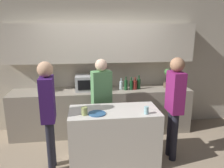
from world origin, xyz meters
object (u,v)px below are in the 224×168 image
object	(u,v)px
person_right	(175,100)
bottle_1	(126,85)
bottle_2	(131,85)
plate_on_island	(97,113)
cup_0	(84,111)
bottle_0	(121,85)
microwave	(89,83)
person_center	(102,96)
bottle_4	(139,84)
cup_1	(146,110)
person_left	(48,108)
bottle_3	(135,85)
toaster	(45,87)
potted_plant	(167,78)

from	to	relation	value
person_right	bottle_1	bearing A→B (deg)	28.89
bottle_2	person_right	bearing A→B (deg)	-65.28
plate_on_island	cup_0	distance (m)	0.19
bottle_0	person_right	xyz separation A→B (m)	(0.68, -1.08, 0.01)
plate_on_island	person_right	distance (m)	1.25
cup_0	bottle_1	bearing A→B (deg)	54.87
cup_0	microwave	bearing A→B (deg)	86.08
bottle_0	person_center	world-z (taller)	person_center
bottle_4	cup_1	size ratio (longest dim) A/B	2.48
cup_1	person_right	bearing A→B (deg)	22.53
microwave	person_left	xyz separation A→B (m)	(-0.61, -1.20, -0.06)
cup_0	bottle_3	bearing A→B (deg)	49.53
bottle_1	person_right	world-z (taller)	person_right
person_center	bottle_3	bearing A→B (deg)	-160.30
toaster	person_left	size ratio (longest dim) A/B	0.16
toaster	bottle_1	distance (m)	1.60
microwave	person_center	bearing A→B (deg)	-68.80
person_left	person_right	xyz separation A→B (m)	(1.94, 0.07, 0.01)
bottle_1	person_left	xyz separation A→B (m)	(-1.35, -1.10, -0.01)
cup_0	person_center	xyz separation A→B (m)	(0.30, 0.72, -0.01)
bottle_0	bottle_2	xyz separation A→B (m)	(0.20, -0.04, 0.01)
cup_0	person_right	distance (m)	1.43
plate_on_island	cup_0	bearing A→B (deg)	-176.41
bottle_2	plate_on_island	world-z (taller)	bottle_2
bottle_1	bottle_4	xyz separation A→B (m)	(0.28, 0.05, 0.00)
bottle_1	bottle_3	xyz separation A→B (m)	(0.19, 0.02, -0.01)
cup_1	potted_plant	bearing A→B (deg)	58.60
plate_on_island	person_right	xyz separation A→B (m)	(1.24, 0.13, 0.11)
bottle_1	bottle_2	world-z (taller)	bottle_1
bottle_0	bottle_3	xyz separation A→B (m)	(0.28, -0.03, 0.01)
toaster	bottle_2	size ratio (longest dim) A/B	1.03
plate_on_island	cup_0	world-z (taller)	cup_0
potted_plant	person_right	bearing A→B (deg)	-104.95
bottle_2	person_left	distance (m)	1.83
microwave	cup_0	bearing A→B (deg)	-93.92
microwave	bottle_4	world-z (taller)	microwave
bottle_2	cup_0	world-z (taller)	bottle_2
plate_on_island	person_left	distance (m)	0.71
bottle_1	bottle_2	xyz separation A→B (m)	(0.11, 0.01, -0.01)
microwave	cup_1	size ratio (longest dim) A/B	4.63
bottle_1	person_left	bearing A→B (deg)	-140.76
cup_0	bottle_2	bearing A→B (deg)	51.63
cup_0	person_center	bearing A→B (deg)	67.06
bottle_3	cup_1	xyz separation A→B (m)	(-0.12, -1.26, -0.05)
bottle_3	cup_0	size ratio (longest dim) A/B	2.10
bottle_0	plate_on_island	bearing A→B (deg)	-114.68
microwave	toaster	size ratio (longest dim) A/B	2.00
plate_on_island	bottle_0	bearing A→B (deg)	65.32
potted_plant	person_left	xyz separation A→B (m)	(-2.24, -1.20, -0.10)
potted_plant	bottle_1	bearing A→B (deg)	-173.93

